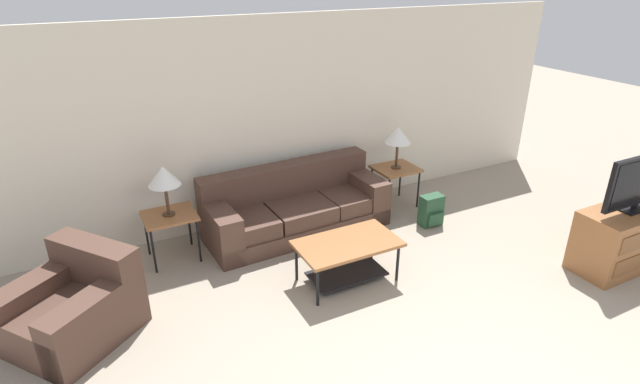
{
  "coord_description": "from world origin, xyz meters",
  "views": [
    {
      "loc": [
        -2.32,
        -1.5,
        3.12
      ],
      "look_at": [
        0.0,
        3.01,
        0.8
      ],
      "focal_mm": 28.0,
      "sensor_mm": 36.0,
      "label": 1
    }
  ],
  "objects_px": {
    "side_table_right": "(396,171)",
    "armchair": "(74,308)",
    "tv_console": "(625,238)",
    "backpack": "(431,211)",
    "couch": "(295,209)",
    "table_lamp_left": "(164,177)",
    "coffee_table": "(347,252)",
    "table_lamp_right": "(398,136)",
    "side_table_left": "(170,219)"
  },
  "relations": [
    {
      "from": "side_table_right",
      "to": "armchair",
      "type": "bearing_deg",
      "value": -167.67
    },
    {
      "from": "tv_console",
      "to": "backpack",
      "type": "bearing_deg",
      "value": 126.42
    },
    {
      "from": "couch",
      "to": "armchair",
      "type": "bearing_deg",
      "value": -161.34
    },
    {
      "from": "table_lamp_left",
      "to": "backpack",
      "type": "relative_size",
      "value": 1.42
    },
    {
      "from": "table_lamp_left",
      "to": "coffee_table",
      "type": "bearing_deg",
      "value": -39.96
    },
    {
      "from": "armchair",
      "to": "table_lamp_right",
      "type": "relative_size",
      "value": 2.31
    },
    {
      "from": "couch",
      "to": "coffee_table",
      "type": "distance_m",
      "value": 1.28
    },
    {
      "from": "tv_console",
      "to": "backpack",
      "type": "height_order",
      "value": "tv_console"
    },
    {
      "from": "couch",
      "to": "tv_console",
      "type": "height_order",
      "value": "couch"
    },
    {
      "from": "side_table_left",
      "to": "couch",
      "type": "bearing_deg",
      "value": -0.97
    },
    {
      "from": "coffee_table",
      "to": "table_lamp_right",
      "type": "height_order",
      "value": "table_lamp_right"
    },
    {
      "from": "table_lamp_right",
      "to": "tv_console",
      "type": "distance_m",
      "value": 2.9
    },
    {
      "from": "coffee_table",
      "to": "side_table_right",
      "type": "distance_m",
      "value": 2.01
    },
    {
      "from": "couch",
      "to": "backpack",
      "type": "height_order",
      "value": "couch"
    },
    {
      "from": "couch",
      "to": "side_table_right",
      "type": "height_order",
      "value": "couch"
    },
    {
      "from": "couch",
      "to": "table_lamp_left",
      "type": "bearing_deg",
      "value": 179.03
    },
    {
      "from": "side_table_right",
      "to": "tv_console",
      "type": "relative_size",
      "value": 0.48
    },
    {
      "from": "side_table_left",
      "to": "tv_console",
      "type": "distance_m",
      "value": 5.1
    },
    {
      "from": "couch",
      "to": "table_lamp_right",
      "type": "xyz_separation_m",
      "value": [
        1.54,
        0.03,
        0.73
      ]
    },
    {
      "from": "side_table_right",
      "to": "backpack",
      "type": "distance_m",
      "value": 0.78
    },
    {
      "from": "tv_console",
      "to": "side_table_right",
      "type": "bearing_deg",
      "value": 119.21
    },
    {
      "from": "armchair",
      "to": "coffee_table",
      "type": "height_order",
      "value": "armchair"
    },
    {
      "from": "coffee_table",
      "to": "table_lamp_left",
      "type": "bearing_deg",
      "value": 140.04
    },
    {
      "from": "table_lamp_right",
      "to": "backpack",
      "type": "relative_size",
      "value": 1.42
    },
    {
      "from": "armchair",
      "to": "tv_console",
      "type": "relative_size",
      "value": 1.11
    },
    {
      "from": "table_lamp_right",
      "to": "armchair",
      "type": "bearing_deg",
      "value": -167.67
    },
    {
      "from": "armchair",
      "to": "side_table_right",
      "type": "distance_m",
      "value": 4.27
    },
    {
      "from": "couch",
      "to": "coffee_table",
      "type": "height_order",
      "value": "couch"
    },
    {
      "from": "armchair",
      "to": "side_table_left",
      "type": "bearing_deg",
      "value": 40.17
    },
    {
      "from": "tv_console",
      "to": "table_lamp_right",
      "type": "bearing_deg",
      "value": 119.21
    },
    {
      "from": "couch",
      "to": "tv_console",
      "type": "distance_m",
      "value": 3.8
    },
    {
      "from": "couch",
      "to": "table_lamp_left",
      "type": "relative_size",
      "value": 4.0
    },
    {
      "from": "table_lamp_left",
      "to": "table_lamp_right",
      "type": "bearing_deg",
      "value": 0.0
    },
    {
      "from": "table_lamp_left",
      "to": "backpack",
      "type": "bearing_deg",
      "value": -12.67
    },
    {
      "from": "side_table_left",
      "to": "armchair",
      "type": "bearing_deg",
      "value": -139.83
    },
    {
      "from": "coffee_table",
      "to": "table_lamp_right",
      "type": "xyz_separation_m",
      "value": [
        1.53,
        1.3,
        0.68
      ]
    },
    {
      "from": "armchair",
      "to": "backpack",
      "type": "distance_m",
      "value": 4.25
    },
    {
      "from": "armchair",
      "to": "backpack",
      "type": "relative_size",
      "value": 3.27
    },
    {
      "from": "backpack",
      "to": "tv_console",
      "type": "bearing_deg",
      "value": -53.58
    },
    {
      "from": "table_lamp_right",
      "to": "tv_console",
      "type": "bearing_deg",
      "value": -60.79
    },
    {
      "from": "side_table_left",
      "to": "tv_console",
      "type": "height_order",
      "value": "tv_console"
    },
    {
      "from": "table_lamp_right",
      "to": "couch",
      "type": "bearing_deg",
      "value": -179.03
    },
    {
      "from": "armchair",
      "to": "table_lamp_left",
      "type": "bearing_deg",
      "value": 40.17
    },
    {
      "from": "coffee_table",
      "to": "table_lamp_left",
      "type": "xyz_separation_m",
      "value": [
        -1.56,
        1.3,
        0.68
      ]
    },
    {
      "from": "armchair",
      "to": "side_table_right",
      "type": "height_order",
      "value": "armchair"
    },
    {
      "from": "coffee_table",
      "to": "table_lamp_right",
      "type": "distance_m",
      "value": 2.12
    },
    {
      "from": "couch",
      "to": "table_lamp_left",
      "type": "height_order",
      "value": "table_lamp_left"
    },
    {
      "from": "table_lamp_right",
      "to": "backpack",
      "type": "xyz_separation_m",
      "value": [
        0.09,
        -0.71,
        -0.83
      ]
    },
    {
      "from": "table_lamp_left",
      "to": "table_lamp_right",
      "type": "xyz_separation_m",
      "value": [
        3.08,
        0.0,
        0.0
      ]
    },
    {
      "from": "side_table_right",
      "to": "tv_console",
      "type": "bearing_deg",
      "value": -60.79
    }
  ]
}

